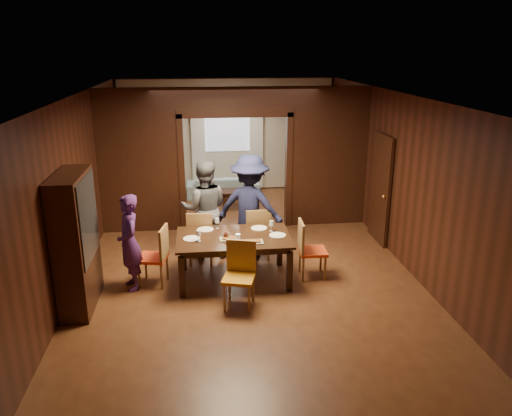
{
  "coord_description": "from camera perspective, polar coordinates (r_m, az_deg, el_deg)",
  "views": [
    {
      "loc": [
        -0.73,
        -8.36,
        3.67
      ],
      "look_at": [
        0.19,
        -0.4,
        1.05
      ],
      "focal_mm": 35.0,
      "sensor_mm": 36.0,
      "label": 1
    }
  ],
  "objects": [
    {
      "name": "dining_table",
      "position": [
        8.13,
        -2.53,
        -5.78
      ],
      "size": [
        1.82,
        1.13,
        0.76
      ],
      "primitive_type": "cube",
      "color": "black",
      "rests_on": "floor"
    },
    {
      "name": "chair_left",
      "position": [
        8.13,
        -11.76,
        -5.38
      ],
      "size": [
        0.52,
        0.52,
        0.97
      ],
      "primitive_type": null,
      "rotation": [
        0.0,
        0.0,
        -1.77
      ],
      "color": "#F03D16",
      "rests_on": "floor"
    },
    {
      "name": "person_grey",
      "position": [
        8.95,
        -5.9,
        -0.11
      ],
      "size": [
        0.89,
        0.71,
        1.78
      ],
      "primitive_type": "imported",
      "rotation": [
        0.0,
        0.0,
        3.09
      ],
      "color": "#504F56",
      "rests_on": "floor"
    },
    {
      "name": "plate_right",
      "position": [
        8.03,
        2.48,
        -3.12
      ],
      "size": [
        0.27,
        0.27,
        0.01
      ],
      "primitive_type": "cylinder",
      "color": "white",
      "rests_on": "dining_table"
    },
    {
      "name": "chair_far_r",
      "position": [
        8.92,
        0.05,
        -2.82
      ],
      "size": [
        0.47,
        0.47,
        0.97
      ],
      "primitive_type": null,
      "rotation": [
        0.0,
        0.0,
        3.22
      ],
      "color": "orange",
      "rests_on": "floor"
    },
    {
      "name": "ceiling",
      "position": [
        8.43,
        -1.62,
        12.85
      ],
      "size": [
        5.5,
        9.0,
        0.02
      ],
      "primitive_type": "cube",
      "color": "silver",
      "rests_on": "room_walls"
    },
    {
      "name": "plate_far_r",
      "position": [
        8.33,
        0.35,
        -2.31
      ],
      "size": [
        0.27,
        0.27,
        0.01
      ],
      "primitive_type": "cylinder",
      "color": "white",
      "rests_on": "dining_table"
    },
    {
      "name": "serving_bowl",
      "position": [
        8.12,
        -2.07,
        -2.65
      ],
      "size": [
        0.29,
        0.29,
        0.07
      ],
      "primitive_type": "imported",
      "color": "black",
      "rests_on": "dining_table"
    },
    {
      "name": "wineglass_far",
      "position": [
        8.33,
        -4.47,
        -1.75
      ],
      "size": [
        0.08,
        0.08,
        0.18
      ],
      "primitive_type": null,
      "color": "white",
      "rests_on": "dining_table"
    },
    {
      "name": "chair_right",
      "position": [
        8.25,
        6.51,
        -4.72
      ],
      "size": [
        0.46,
        0.46,
        0.97
      ],
      "primitive_type": null,
      "rotation": [
        0.0,
        0.0,
        1.53
      ],
      "color": "#E74215",
      "rests_on": "floor"
    },
    {
      "name": "door_right",
      "position": [
        9.86,
        14.05,
        2.14
      ],
      "size": [
        0.06,
        0.9,
        2.1
      ],
      "primitive_type": "cube",
      "color": "black",
      "rests_on": "floor"
    },
    {
      "name": "tumbler",
      "position": [
        7.73,
        -2.07,
        -3.48
      ],
      "size": [
        0.07,
        0.07,
        0.14
      ],
      "primitive_type": "cylinder",
      "color": "silver",
      "rests_on": "dining_table"
    },
    {
      "name": "person_purple",
      "position": [
        7.97,
        -14.26,
        -3.87
      ],
      "size": [
        0.53,
        0.65,
        1.53
      ],
      "primitive_type": "imported",
      "rotation": [
        0.0,
        0.0,
        -1.24
      ],
      "color": "#401C53",
      "rests_on": "floor"
    },
    {
      "name": "plate_far_l",
      "position": [
        8.31,
        -5.79,
        -2.45
      ],
      "size": [
        0.27,
        0.27,
        0.01
      ],
      "primitive_type": "cylinder",
      "color": "silver",
      "rests_on": "dining_table"
    },
    {
      "name": "wineglass_left",
      "position": [
        7.81,
        -6.57,
        -3.19
      ],
      "size": [
        0.08,
        0.08,
        0.18
      ],
      "primitive_type": null,
      "color": "silver",
      "rests_on": "dining_table"
    },
    {
      "name": "hutch",
      "position": [
        7.58,
        -19.89,
        -3.66
      ],
      "size": [
        0.4,
        1.2,
        2.0
      ],
      "primitive_type": "cube",
      "color": "black",
      "rests_on": "floor"
    },
    {
      "name": "curtain_left",
      "position": [
        12.99,
        -6.61,
        7.25
      ],
      "size": [
        0.35,
        0.06,
        2.4
      ],
      "primitive_type": "cube",
      "color": "white",
      "rests_on": "back_wall"
    },
    {
      "name": "wineglass_right",
      "position": [
        8.18,
        1.77,
        -2.08
      ],
      "size": [
        0.08,
        0.08,
        0.18
      ],
      "primitive_type": null,
      "color": "white",
      "rests_on": "dining_table"
    },
    {
      "name": "platter_a",
      "position": [
        7.87,
        -3.06,
        -3.49
      ],
      "size": [
        0.3,
        0.2,
        0.04
      ],
      "primitive_type": "cube",
      "color": "gray",
      "rests_on": "dining_table"
    },
    {
      "name": "plate_left",
      "position": [
        7.95,
        -7.36,
        -3.49
      ],
      "size": [
        0.27,
        0.27,
        0.01
      ],
      "primitive_type": "cylinder",
      "color": "white",
      "rests_on": "dining_table"
    },
    {
      "name": "coffee_table",
      "position": [
        11.88,
        -2.01,
        1.12
      ],
      "size": [
        0.8,
        0.5,
        0.4
      ],
      "primitive_type": "cube",
      "color": "black",
      "rests_on": "floor"
    },
    {
      "name": "person_navy",
      "position": [
        8.82,
        -0.69,
        0.09
      ],
      "size": [
        1.4,
        1.12,
        1.89
      ],
      "primitive_type": "imported",
      "rotation": [
        0.0,
        0.0,
        2.74
      ],
      "color": "#161838",
      "rests_on": "floor"
    },
    {
      "name": "platter_b",
      "position": [
        7.74,
        -0.28,
        -3.84
      ],
      "size": [
        0.3,
        0.2,
        0.04
      ],
      "primitive_type": "cube",
      "color": "gray",
      "rests_on": "dining_table"
    },
    {
      "name": "curtain_right",
      "position": [
        13.07,
        0.03,
        7.44
      ],
      "size": [
        0.35,
        0.06,
        2.4
      ],
      "primitive_type": "cube",
      "color": "white",
      "rests_on": "back_wall"
    },
    {
      "name": "plate_near",
      "position": [
        7.68,
        -2.32,
        -4.12
      ],
      "size": [
        0.27,
        0.27,
        0.01
      ],
      "primitive_type": "cylinder",
      "color": "silver",
      "rests_on": "dining_table"
    },
    {
      "name": "sofa",
      "position": [
        12.69,
        -3.79,
        2.51
      ],
      "size": [
        1.83,
        0.72,
        0.53
      ],
      "primitive_type": "imported",
      "rotation": [
        0.0,
        0.0,
        3.14
      ],
      "color": "#98BCC8",
      "rests_on": "floor"
    },
    {
      "name": "chair_near",
      "position": [
        7.29,
        -1.98,
        -7.8
      ],
      "size": [
        0.54,
        0.54,
        0.97
      ],
      "primitive_type": null,
      "rotation": [
        0.0,
        0.0,
        -0.27
      ],
      "color": "#C57812",
      "rests_on": "floor"
    },
    {
      "name": "room_walls",
      "position": [
        10.5,
        -2.47,
        6.19
      ],
      "size": [
        5.52,
        9.01,
        2.9
      ],
      "color": "black",
      "rests_on": "floor"
    },
    {
      "name": "window_far",
      "position": [
        12.97,
        -3.33,
        9.34
      ],
      "size": [
        1.2,
        0.03,
        1.3
      ],
      "primitive_type": "cube",
      "color": "silver",
      "rests_on": "back_wall"
    },
    {
      "name": "floor",
      "position": [
        9.16,
        -1.46,
        -5.52
      ],
      "size": [
        9.0,
        9.0,
        0.0
      ],
      "primitive_type": "plane",
      "color": "#4E2916",
      "rests_on": "ground"
    },
    {
      "name": "condiment_jar",
      "position": [
        7.91,
        -3.46,
        -3.1
      ],
      "size": [
        0.08,
        0.08,
        0.11
      ],
      "primitive_type": null,
      "color": "#461D10",
      "rests_on": "dining_table"
    },
    {
      "name": "chair_far_l",
      "position": [
        8.8,
        -6.26,
        -3.23
      ],
      "size": [
        0.5,
        0.5,
        0.97
      ],
      "primitive_type": null,
      "rotation": [
        0.0,
        0.0,
        3.01
      ],
      "color": "#C17512",
      "rests_on": "floor"
    }
  ]
}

